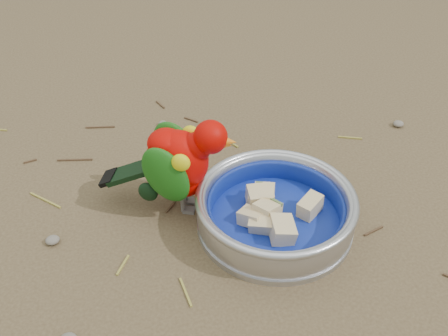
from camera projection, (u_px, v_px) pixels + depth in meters
name	position (u px, v px, depth m)	size (l,w,h in m)	color
ground	(284.00, 234.00, 0.75)	(60.00, 60.00, 0.00)	brown
food_bowl	(274.00, 222.00, 0.76)	(0.24, 0.24, 0.02)	#B2B2BA
bowl_wall	(276.00, 207.00, 0.75)	(0.24, 0.24, 0.04)	#B2B2BA
fruit_wedges	(275.00, 211.00, 0.75)	(0.14, 0.14, 0.03)	beige
lory_parrot	(180.00, 167.00, 0.76)	(0.09, 0.19, 0.16)	#B50500
ground_debris	(271.00, 201.00, 0.81)	(0.90, 0.80, 0.01)	olive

